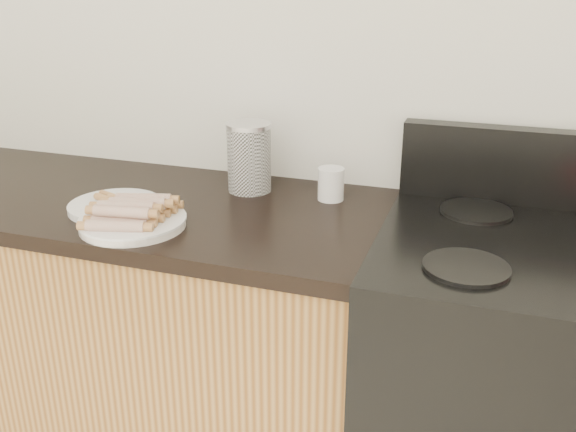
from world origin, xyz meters
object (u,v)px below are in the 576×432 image
(side_plate, at_px, (115,206))
(mug, at_px, (331,184))
(stove, at_px, (523,415))
(canister, at_px, (249,157))
(main_plate, at_px, (133,224))

(side_plate, relative_size, mug, 2.71)
(stove, distance_m, canister, 0.98)
(main_plate, relative_size, side_plate, 1.07)
(stove, distance_m, mug, 0.76)
(canister, relative_size, mug, 2.18)
(main_plate, xyz_separation_m, side_plate, (-0.11, 0.09, 0.00))
(side_plate, distance_m, canister, 0.39)
(side_plate, bearing_deg, stove, 3.95)
(main_plate, height_order, mug, mug)
(main_plate, xyz_separation_m, mug, (0.41, 0.34, 0.04))
(stove, bearing_deg, canister, 167.18)
(canister, bearing_deg, main_plate, -116.17)
(stove, distance_m, side_plate, 1.17)
(canister, distance_m, mug, 0.24)
(side_plate, height_order, canister, canister)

